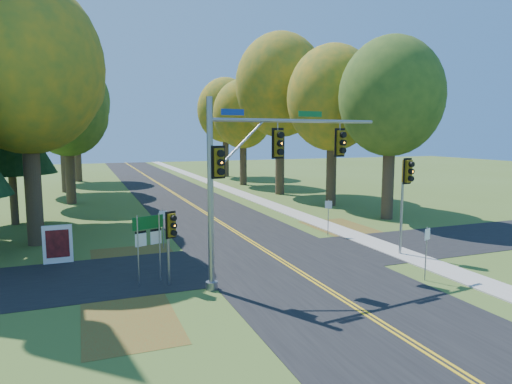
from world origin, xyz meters
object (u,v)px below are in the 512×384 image
object	(u,v)px
route_sign_cluster	(148,235)
info_kiosk	(58,244)
traffic_mast	(258,166)
east_signal_pole	(406,182)

from	to	relation	value
route_sign_cluster	info_kiosk	bearing A→B (deg)	109.78
traffic_mast	route_sign_cluster	distance (m)	5.19
east_signal_pole	traffic_mast	bearing A→B (deg)	177.74
traffic_mast	east_signal_pole	size ratio (longest dim) A/B	1.67
traffic_mast	route_sign_cluster	world-z (taller)	traffic_mast
traffic_mast	route_sign_cluster	bearing A→B (deg)	153.78
route_sign_cluster	info_kiosk	xyz separation A→B (m)	(-3.58, 4.49, -1.11)
route_sign_cluster	info_kiosk	world-z (taller)	route_sign_cluster
route_sign_cluster	east_signal_pole	bearing A→B (deg)	-19.85
traffic_mast	east_signal_pole	bearing A→B (deg)	0.80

